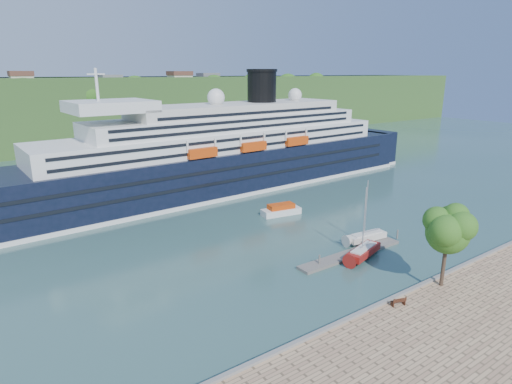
{
  "coord_description": "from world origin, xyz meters",
  "views": [
    {
      "loc": [
        -41.07,
        -26.54,
        25.79
      ],
      "look_at": [
        -0.85,
        30.0,
        6.33
      ],
      "focal_mm": 30.0,
      "sensor_mm": 36.0,
      "label": 1
    }
  ],
  "objects": [
    {
      "name": "promenade_tree",
      "position": [
        4.19,
        -1.5,
        6.52
      ],
      "size": [
        6.66,
        6.66,
        11.04
      ],
      "primitive_type": null,
      "color": "#285D18",
      "rests_on": "promenade"
    },
    {
      "name": "far_hillside",
      "position": [
        0.0,
        145.0,
        12.0
      ],
      "size": [
        400.0,
        50.0,
        24.0
      ],
      "primitive_type": "cube",
      "color": "#2E4F1F",
      "rests_on": "ground"
    },
    {
      "name": "sailboat_red",
      "position": [
        4.35,
        10.69,
        5.1
      ],
      "size": [
        8.19,
        4.27,
        10.2
      ],
      "primitive_type": null,
      "rotation": [
        0.0,
        0.0,
        0.28
      ],
      "color": "maroon",
      "rests_on": "ground"
    },
    {
      "name": "quay_coping",
      "position": [
        0.0,
        -0.2,
        1.15
      ],
      "size": [
        220.0,
        0.5,
        0.3
      ],
      "primitive_type": "cube",
      "color": "slate",
      "rests_on": "promenade"
    },
    {
      "name": "park_bench",
      "position": [
        -3.96,
        -1.4,
        1.56
      ],
      "size": [
        1.88,
        1.24,
        1.11
      ],
      "primitive_type": null,
      "rotation": [
        0.0,
        0.0,
        -0.33
      ],
      "color": "#4B2515",
      "rests_on": "promenade"
    },
    {
      "name": "floating_pontoon",
      "position": [
        3.63,
        12.34,
        0.21
      ],
      "size": [
        18.96,
        2.48,
        0.42
      ],
      "primitive_type": null,
      "rotation": [
        0.0,
        0.0,
        -0.01
      ],
      "color": "slate",
      "rests_on": "ground"
    },
    {
      "name": "cruise_ship",
      "position": [
        6.25,
        54.81,
        13.32
      ],
      "size": [
        119.1,
        21.22,
        26.63
      ],
      "primitive_type": null,
      "rotation": [
        0.0,
        0.0,
        0.03
      ],
      "color": "black",
      "rests_on": "ground"
    },
    {
      "name": "ground",
      "position": [
        0.0,
        0.0,
        0.0
      ],
      "size": [
        400.0,
        400.0,
        0.0
      ],
      "primitive_type": "plane",
      "color": "#2B4D49",
      "rests_on": "ground"
    },
    {
      "name": "tender_launch",
      "position": [
        6.94,
        32.84,
        1.04
      ],
      "size": [
        7.88,
        3.85,
        2.09
      ],
      "primitive_type": null,
      "rotation": [
        0.0,
        0.0,
        -0.17
      ],
      "color": "#C93E0B",
      "rests_on": "ground"
    },
    {
      "name": "sailboat_white_far",
      "position": [
        9.3,
        14.37,
        4.82
      ],
      "size": [
        7.66,
        2.93,
        9.65
      ],
      "primitive_type": null,
      "rotation": [
        0.0,
        0.0,
        -0.12
      ],
      "color": "silver",
      "rests_on": "ground"
    }
  ]
}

